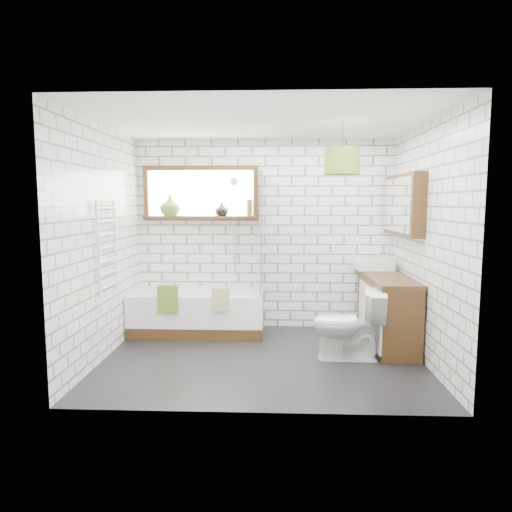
{
  "coord_description": "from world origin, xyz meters",
  "views": [
    {
      "loc": [
        0.13,
        -4.78,
        1.67
      ],
      "look_at": [
        -0.07,
        0.25,
        1.09
      ],
      "focal_mm": 32.0,
      "sensor_mm": 36.0,
      "label": 1
    }
  ],
  "objects_px": {
    "pendant": "(342,161)",
    "vanity": "(387,310)",
    "basin": "(374,264)",
    "bathtub": "(198,312)",
    "toilet": "(348,324)"
  },
  "relations": [
    {
      "from": "bathtub",
      "to": "basin",
      "type": "relative_size",
      "value": 3.75
    },
    {
      "from": "vanity",
      "to": "basin",
      "type": "distance_m",
      "value": 0.69
    },
    {
      "from": "toilet",
      "to": "basin",
      "type": "bearing_deg",
      "value": 156.62
    },
    {
      "from": "pendant",
      "to": "bathtub",
      "type": "bearing_deg",
      "value": 152.04
    },
    {
      "from": "basin",
      "to": "toilet",
      "type": "xyz_separation_m",
      "value": [
        -0.49,
        -1.05,
        -0.51
      ]
    },
    {
      "from": "basin",
      "to": "pendant",
      "type": "xyz_separation_m",
      "value": [
        -0.58,
        -1.03,
        1.21
      ]
    },
    {
      "from": "bathtub",
      "to": "pendant",
      "type": "height_order",
      "value": "pendant"
    },
    {
      "from": "bathtub",
      "to": "toilet",
      "type": "height_order",
      "value": "toilet"
    },
    {
      "from": "bathtub",
      "to": "toilet",
      "type": "xyz_separation_m",
      "value": [
        1.77,
        -0.91,
        0.11
      ]
    },
    {
      "from": "vanity",
      "to": "pendant",
      "type": "bearing_deg",
      "value": -140.48
    },
    {
      "from": "pendant",
      "to": "vanity",
      "type": "bearing_deg",
      "value": 39.52
    },
    {
      "from": "bathtub",
      "to": "pendant",
      "type": "xyz_separation_m",
      "value": [
        1.68,
        -0.89,
        1.83
      ]
    },
    {
      "from": "vanity",
      "to": "bathtub",
      "type": "bearing_deg",
      "value": 171.14
    },
    {
      "from": "toilet",
      "to": "pendant",
      "type": "xyz_separation_m",
      "value": [
        -0.09,
        0.02,
        1.72
      ]
    },
    {
      "from": "vanity",
      "to": "pendant",
      "type": "relative_size",
      "value": 3.96
    }
  ]
}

